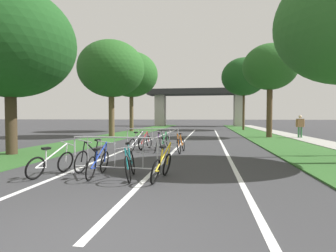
{
  "coord_description": "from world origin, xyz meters",
  "views": [
    {
      "loc": [
        1.59,
        -3.05,
        1.61
      ],
      "look_at": [
        -0.39,
        10.11,
        1.15
      ],
      "focal_mm": 28.62,
      "sensor_mm": 36.0,
      "label": 1
    }
  ],
  "objects_px": {
    "tree_left_maple_mid": "(10,43)",
    "pedestrian_with_backpack": "(300,124)",
    "tree_right_cypress_far": "(270,67)",
    "bicycle_blue_7": "(98,163)",
    "bicycle_teal_2": "(130,164)",
    "bicycle_red_4": "(145,142)",
    "tree_left_oak_mid": "(111,69)",
    "bicycle_orange_6": "(181,144)",
    "bicycle_silver_3": "(137,143)",
    "tree_right_oak_near": "(244,77)",
    "bicycle_purple_5": "(157,143)",
    "bicycle_yellow_8": "(162,166)",
    "bicycle_black_1": "(91,158)",
    "tree_left_pine_far": "(131,75)",
    "bicycle_white_0": "(52,163)",
    "bicycle_green_9": "(165,142)",
    "crowd_barrier_second": "(152,139)",
    "crowd_barrier_nearest": "(115,155)"
  },
  "relations": [
    {
      "from": "tree_left_oak_mid",
      "to": "bicycle_purple_5",
      "type": "height_order",
      "value": "tree_left_oak_mid"
    },
    {
      "from": "bicycle_orange_6",
      "to": "bicycle_green_9",
      "type": "distance_m",
      "value": 1.49
    },
    {
      "from": "bicycle_silver_3",
      "to": "bicycle_orange_6",
      "type": "distance_m",
      "value": 2.08
    },
    {
      "from": "bicycle_blue_7",
      "to": "bicycle_teal_2",
      "type": "bearing_deg",
      "value": -10.03
    },
    {
      "from": "bicycle_orange_6",
      "to": "bicycle_white_0",
      "type": "bearing_deg",
      "value": 64.4
    },
    {
      "from": "bicycle_teal_2",
      "to": "bicycle_silver_3",
      "type": "relative_size",
      "value": 0.99
    },
    {
      "from": "tree_right_oak_near",
      "to": "bicycle_purple_5",
      "type": "relative_size",
      "value": 5.06
    },
    {
      "from": "tree_right_cypress_far",
      "to": "bicycle_teal_2",
      "type": "xyz_separation_m",
      "value": [
        -6.62,
        -14.65,
        -4.97
      ]
    },
    {
      "from": "bicycle_red_4",
      "to": "bicycle_orange_6",
      "type": "height_order",
      "value": "bicycle_orange_6"
    },
    {
      "from": "tree_left_maple_mid",
      "to": "bicycle_green_9",
      "type": "relative_size",
      "value": 4.03
    },
    {
      "from": "bicycle_green_9",
      "to": "bicycle_black_1",
      "type": "bearing_deg",
      "value": -96.61
    },
    {
      "from": "tree_left_pine_far",
      "to": "bicycle_yellow_8",
      "type": "bearing_deg",
      "value": -71.73
    },
    {
      "from": "tree_left_pine_far",
      "to": "tree_left_oak_mid",
      "type": "bearing_deg",
      "value": -85.84
    },
    {
      "from": "tree_left_oak_mid",
      "to": "tree_left_pine_far",
      "type": "bearing_deg",
      "value": 94.16
    },
    {
      "from": "tree_left_oak_mid",
      "to": "tree_right_cypress_far",
      "type": "xyz_separation_m",
      "value": [
        12.3,
        0.75,
        -0.06
      ]
    },
    {
      "from": "bicycle_white_0",
      "to": "bicycle_orange_6",
      "type": "distance_m",
      "value": 6.1
    },
    {
      "from": "tree_left_oak_mid",
      "to": "bicycle_silver_3",
      "type": "xyz_separation_m",
      "value": [
        4.4,
        -8.48,
        -5.05
      ]
    },
    {
      "from": "bicycle_teal_2",
      "to": "bicycle_red_4",
      "type": "xyz_separation_m",
      "value": [
        -1.11,
        6.29,
        -0.02
      ]
    },
    {
      "from": "bicycle_green_9",
      "to": "tree_left_maple_mid",
      "type": "bearing_deg",
      "value": -145.51
    },
    {
      "from": "bicycle_red_4",
      "to": "bicycle_yellow_8",
      "type": "distance_m",
      "value": 6.58
    },
    {
      "from": "tree_left_pine_far",
      "to": "bicycle_red_4",
      "type": "relative_size",
      "value": 5.17
    },
    {
      "from": "tree_left_pine_far",
      "to": "bicycle_purple_5",
      "type": "bearing_deg",
      "value": -69.78
    },
    {
      "from": "tree_left_maple_mid",
      "to": "bicycle_silver_3",
      "type": "height_order",
      "value": "tree_left_maple_mid"
    },
    {
      "from": "tree_right_oak_near",
      "to": "crowd_barrier_nearest",
      "type": "relative_size",
      "value": 3.37
    },
    {
      "from": "tree_right_cypress_far",
      "to": "bicycle_blue_7",
      "type": "relative_size",
      "value": 4.32
    },
    {
      "from": "tree_right_cypress_far",
      "to": "crowd_barrier_nearest",
      "type": "height_order",
      "value": "tree_right_cypress_far"
    },
    {
      "from": "bicycle_blue_7",
      "to": "bicycle_yellow_8",
      "type": "xyz_separation_m",
      "value": [
        1.75,
        -0.11,
        -0.01
      ]
    },
    {
      "from": "tree_left_maple_mid",
      "to": "tree_right_oak_near",
      "type": "height_order",
      "value": "tree_right_oak_near"
    },
    {
      "from": "bicycle_purple_5",
      "to": "bicycle_yellow_8",
      "type": "distance_m",
      "value": 5.57
    },
    {
      "from": "tree_right_oak_near",
      "to": "bicycle_yellow_8",
      "type": "distance_m",
      "value": 27.4
    },
    {
      "from": "crowd_barrier_second",
      "to": "bicycle_yellow_8",
      "type": "xyz_separation_m",
      "value": [
        1.49,
        -5.89,
        -0.17
      ]
    },
    {
      "from": "bicycle_yellow_8",
      "to": "crowd_barrier_second",
      "type": "bearing_deg",
      "value": 111.32
    },
    {
      "from": "crowd_barrier_nearest",
      "to": "bicycle_orange_6",
      "type": "relative_size",
      "value": 1.45
    },
    {
      "from": "bicycle_teal_2",
      "to": "tree_right_oak_near",
      "type": "bearing_deg",
      "value": -113.46
    },
    {
      "from": "tree_left_maple_mid",
      "to": "bicycle_orange_6",
      "type": "xyz_separation_m",
      "value": [
        6.91,
        1.94,
        -4.28
      ]
    },
    {
      "from": "crowd_barrier_nearest",
      "to": "bicycle_white_0",
      "type": "xyz_separation_m",
      "value": [
        -1.6,
        -0.52,
        -0.18
      ]
    },
    {
      "from": "bicycle_silver_3",
      "to": "bicycle_purple_5",
      "type": "height_order",
      "value": "bicycle_silver_3"
    },
    {
      "from": "tree_right_oak_near",
      "to": "bicycle_teal_2",
      "type": "bearing_deg",
      "value": -103.23
    },
    {
      "from": "tree_left_oak_mid",
      "to": "bicycle_red_4",
      "type": "relative_size",
      "value": 4.62
    },
    {
      "from": "bicycle_red_4",
      "to": "pedestrian_with_backpack",
      "type": "distance_m",
      "value": 12.67
    },
    {
      "from": "tree_left_oak_mid",
      "to": "bicycle_orange_6",
      "type": "height_order",
      "value": "tree_left_oak_mid"
    },
    {
      "from": "crowd_barrier_nearest",
      "to": "bicycle_orange_6",
      "type": "height_order",
      "value": "crowd_barrier_nearest"
    },
    {
      "from": "tree_left_oak_mid",
      "to": "bicycle_purple_5",
      "type": "xyz_separation_m",
      "value": [
        5.34,
        -8.46,
        -5.03
      ]
    },
    {
      "from": "bicycle_white_0",
      "to": "bicycle_green_9",
      "type": "relative_size",
      "value": 0.95
    },
    {
      "from": "tree_left_pine_far",
      "to": "crowd_barrier_second",
      "type": "bearing_deg",
      "value": -70.23
    },
    {
      "from": "tree_left_pine_far",
      "to": "bicycle_yellow_8",
      "type": "xyz_separation_m",
      "value": [
        7.07,
        -21.41,
        -5.79
      ]
    },
    {
      "from": "tree_left_pine_far",
      "to": "bicycle_white_0",
      "type": "xyz_separation_m",
      "value": [
        4.02,
        -21.41,
        -5.8
      ]
    },
    {
      "from": "bicycle_black_1",
      "to": "bicycle_yellow_8",
      "type": "distance_m",
      "value": 2.49
    },
    {
      "from": "crowd_barrier_nearest",
      "to": "crowd_barrier_second",
      "type": "height_order",
      "value": "same"
    },
    {
      "from": "tree_left_maple_mid",
      "to": "pedestrian_with_backpack",
      "type": "height_order",
      "value": "tree_left_maple_mid"
    }
  ]
}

